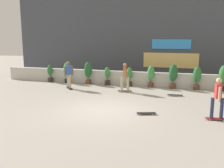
{
  "coord_description": "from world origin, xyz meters",
  "views": [
    {
      "loc": [
        3.29,
        -10.63,
        3.35
      ],
      "look_at": [
        0.0,
        1.5,
        0.9
      ],
      "focal_mm": 41.52,
      "sensor_mm": 36.0,
      "label": 1
    }
  ],
  "objects": [
    {
      "name": "potted_plant_6",
      "position": [
        2.81,
        5.55,
        0.88
      ],
      "size": [
        0.52,
        0.52,
        1.51
      ],
      "color": "brown",
      "rests_on": "ground"
    },
    {
      "name": "potted_plant_8",
      "position": [
        5.69,
        5.55,
        0.9
      ],
      "size": [
        0.53,
        0.53,
        1.54
      ],
      "color": "black",
      "rests_on": "ground"
    },
    {
      "name": "building_backdrop",
      "position": [
        0.0,
        10.0,
        3.25
      ],
      "size": [
        20.0,
        2.08,
        6.5
      ],
      "color": "#424751",
      "rests_on": "ground"
    },
    {
      "name": "potted_plant_1",
      "position": [
        -4.3,
        5.55,
        0.82
      ],
      "size": [
        0.47,
        0.47,
        1.42
      ],
      "color": "black",
      "rests_on": "ground"
    },
    {
      "name": "planter_wall",
      "position": [
        0.0,
        6.0,
        0.45
      ],
      "size": [
        18.0,
        0.4,
        0.9
      ],
      "primitive_type": "cube",
      "color": "beige",
      "rests_on": "ground"
    },
    {
      "name": "skateboard_near_camera",
      "position": [
        3.01,
        3.53,
        0.06
      ],
      "size": [
        0.82,
        0.28,
        0.08
      ],
      "color": "black",
      "rests_on": "ground"
    },
    {
      "name": "potted_plant_0",
      "position": [
        -5.6,
        5.55,
        0.65
      ],
      "size": [
        0.38,
        0.38,
        1.22
      ],
      "color": "#2D2823",
      "rests_on": "ground"
    },
    {
      "name": "skateboard_aside",
      "position": [
        1.95,
        -0.16,
        0.06
      ],
      "size": [
        0.82,
        0.42,
        0.08
      ],
      "color": "black",
      "rests_on": "ground"
    },
    {
      "name": "potted_plant_2",
      "position": [
        -2.76,
        5.55,
        0.88
      ],
      "size": [
        0.52,
        0.52,
        1.51
      ],
      "color": "brown",
      "rests_on": "ground"
    },
    {
      "name": "potted_plant_4",
      "position": [
        0.06,
        5.55,
        0.66
      ],
      "size": [
        0.38,
        0.38,
        1.22
      ],
      "color": "#2D2823",
      "rests_on": "ground"
    },
    {
      "name": "ground_plane",
      "position": [
        0.0,
        0.0,
        0.0
      ],
      "size": [
        48.0,
        48.0,
        0.0
      ],
      "primitive_type": "plane",
      "color": "#A8A093"
    },
    {
      "name": "skater_foreground",
      "position": [
        4.7,
        -0.16,
        0.94
      ],
      "size": [
        0.82,
        0.56,
        1.7
      ],
      "color": "maroon",
      "rests_on": "ground"
    },
    {
      "name": "potted_plant_3",
      "position": [
        -1.42,
        5.55,
        0.64
      ],
      "size": [
        0.37,
        0.37,
        1.2
      ],
      "color": "#2D2823",
      "rests_on": "ground"
    },
    {
      "name": "skater_far_right",
      "position": [
        -3.38,
        3.81,
        0.94
      ],
      "size": [
        0.67,
        0.74,
        1.7
      ],
      "color": "black",
      "rests_on": "ground"
    },
    {
      "name": "potted_plant_5",
      "position": [
        1.44,
        5.55,
        0.79
      ],
      "size": [
        0.45,
        0.45,
        1.38
      ],
      "color": "brown",
      "rests_on": "ground"
    },
    {
      "name": "skater_by_wall_left",
      "position": [
        0.15,
        3.82,
        0.94
      ],
      "size": [
        0.82,
        0.55,
        1.7
      ],
      "color": "black",
      "rests_on": "ground"
    },
    {
      "name": "potted_plant_7",
      "position": [
        4.22,
        5.55,
        0.82
      ],
      "size": [
        0.48,
        0.48,
        1.43
      ],
      "color": "brown",
      "rests_on": "ground"
    }
  ]
}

